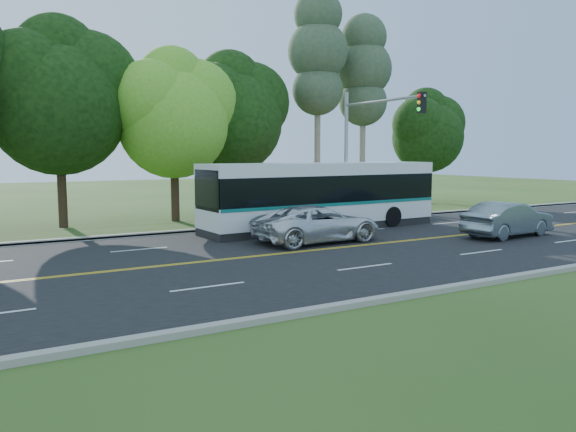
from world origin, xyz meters
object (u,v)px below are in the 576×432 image
traffic_signal (368,135)px  suv (317,224)px  transit_bus (322,196)px  sedan (508,219)px

traffic_signal → suv: 7.75m
transit_bus → suv: 4.17m
sedan → traffic_signal: bearing=16.5°
traffic_signal → suv: bearing=-145.7°
transit_bus → sedan: 8.54m
transit_bus → suv: transit_bus is taller
traffic_signal → transit_bus: bearing=-171.1°
suv → sedan: bearing=-112.3°
sedan → suv: 8.69m
transit_bus → sedan: size_ratio=2.65×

